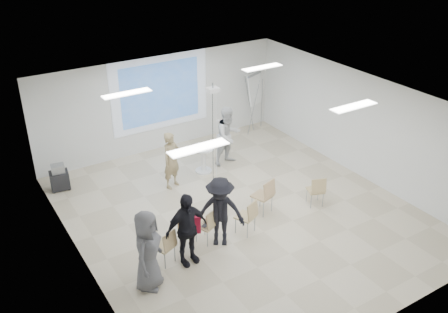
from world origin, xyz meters
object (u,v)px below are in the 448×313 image
chair_right_far (317,189)px  pedestal_table (203,158)px  audience_mid (220,208)px  audience_outer (147,246)px  chair_left_mid (186,230)px  chair_right_inner (265,194)px  flipchart_easel (255,89)px  chair_far_left (166,245)px  player_left (171,157)px  player_right (228,133)px  audience_left (186,224)px  chair_center (248,215)px  laptop (205,224)px  av_cart (59,178)px  chair_left_inner (208,223)px

chair_right_far → pedestal_table: bearing=135.8°
audience_mid → audience_outer: audience_outer is taller
pedestal_table → chair_left_mid: 3.65m
chair_right_inner → flipchart_easel: size_ratio=0.47×
chair_right_inner → chair_far_left: bearing=171.0°
player_left → player_right: bearing=-12.1°
audience_left → player_right: bearing=43.3°
chair_center → laptop: 1.03m
pedestal_table → av_cart: 4.03m
audience_outer → chair_right_far: bearing=-39.9°
av_cart → player_left: bearing=-20.5°
pedestal_table → chair_left_mid: chair_left_mid is taller
chair_center → chair_right_inner: size_ratio=0.92×
pedestal_table → audience_left: audience_left is taller
chair_center → audience_outer: audience_outer is taller
chair_right_far → audience_left: size_ratio=0.43×
chair_left_inner → laptop: bearing=85.4°
chair_left_inner → flipchart_easel: flipchart_easel is taller
chair_left_mid → audience_mid: (0.74, -0.24, 0.48)m
chair_left_inner → chair_right_inner: chair_right_inner is taller
chair_far_left → chair_right_inner: (2.98, 0.49, 0.06)m
chair_right_inner → player_right: bearing=57.7°
chair_right_inner → av_cart: chair_right_inner is taller
chair_right_inner → audience_left: (-2.56, -0.67, 0.42)m
player_right → chair_right_far: player_right is taller
pedestal_table → chair_center: bearing=-101.1°
player_left → chair_right_inner: size_ratio=1.91×
flipchart_easel → chair_right_far: bearing=-129.4°
pedestal_table → flipchart_easel: (2.95, 1.65, 1.04)m
pedestal_table → flipchart_easel: size_ratio=0.40×
chair_right_inner → flipchart_easel: bearing=39.6°
chair_left_mid → chair_left_inner: 0.55m
audience_mid → audience_outer: 2.02m
pedestal_table → audience_mid: size_ratio=0.42×
audience_left → av_cart: bearing=104.4°
pedestal_table → audience_outer: (-3.37, -3.64, 0.53)m
chair_left_inner → audience_left: bearing=-175.6°
flipchart_easel → audience_mid: bearing=-154.9°
chair_left_mid → audience_outer: 1.49m
chair_left_mid → audience_outer: audience_outer is taller
player_left → av_cart: size_ratio=2.46×
chair_left_inner → audience_left: audience_left is taller
audience_outer → flipchart_easel: 8.26m
chair_center → pedestal_table: bearing=55.2°
chair_right_far → audience_outer: bearing=-154.5°
chair_left_inner → audience_mid: audience_mid is taller
pedestal_table → player_right: player_right is taller
chair_left_mid → audience_left: size_ratio=0.42×
chair_right_far → flipchart_easel: flipchart_easel is taller
av_cart → chair_center: bearing=-45.6°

